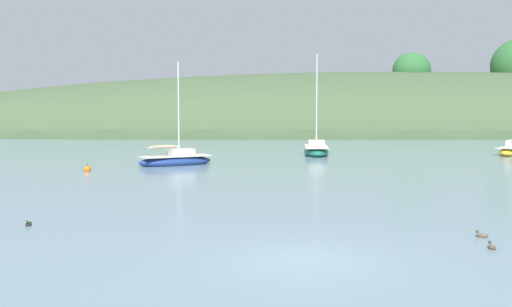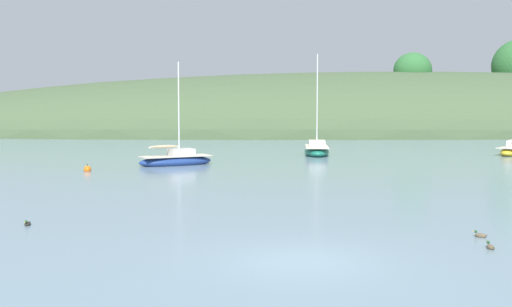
# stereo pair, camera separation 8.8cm
# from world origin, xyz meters

# --- Properties ---
(ground_plane) EXTENTS (400.00, 400.00, 0.00)m
(ground_plane) POSITION_xyz_m (0.00, 0.00, 0.00)
(ground_plane) COLOR slate
(far_shoreline_hill) EXTENTS (150.00, 36.00, 21.61)m
(far_shoreline_hill) POSITION_xyz_m (25.10, 72.25, 0.07)
(far_shoreline_hill) COLOR #425638
(far_shoreline_hill) RESTS_ON ground
(sailboat_cream_ketch) EXTENTS (5.24, 3.71, 6.89)m
(sailboat_cream_ketch) POSITION_xyz_m (-4.88, 26.15, 0.33)
(sailboat_cream_ketch) COLOR navy
(sailboat_cream_ketch) RESTS_ON ground
(sailboat_navy_dinghy) EXTENTS (2.55, 5.79, 8.04)m
(sailboat_navy_dinghy) POSITION_xyz_m (5.57, 34.02, 0.35)
(sailboat_navy_dinghy) COLOR #196B56
(sailboat_navy_dinghy) RESTS_ON ground
(mooring_buoy_channel) EXTENTS (0.44, 0.44, 0.54)m
(mooring_buoy_channel) POSITION_xyz_m (-9.86, 22.43, 0.12)
(mooring_buoy_channel) COLOR orange
(mooring_buoy_channel) RESTS_ON ground
(duck_lone_right) EXTENTS (0.20, 0.43, 0.24)m
(duck_lone_right) POSITION_xyz_m (-8.34, 5.23, 0.05)
(duck_lone_right) COLOR #2D2823
(duck_lone_right) RESTS_ON ground
(duck_trailing) EXTENTS (0.19, 0.42, 0.24)m
(duck_trailing) POSITION_xyz_m (5.37, 1.02, 0.05)
(duck_trailing) COLOR brown
(duck_trailing) RESTS_ON ground
(duck_straggler) EXTENTS (0.37, 0.36, 0.24)m
(duck_straggler) POSITION_xyz_m (5.72, 2.56, 0.05)
(duck_straggler) COLOR brown
(duck_straggler) RESTS_ON ground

